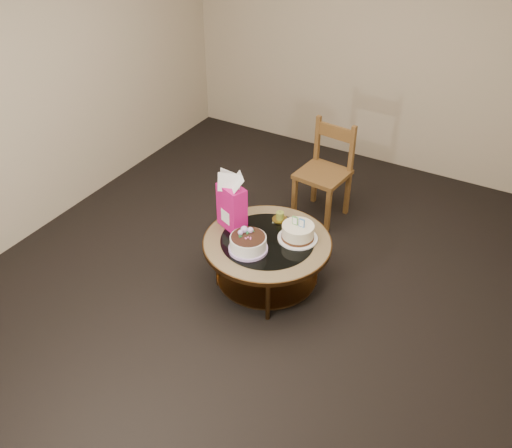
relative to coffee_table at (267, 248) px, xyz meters
The scene contains 8 objects.
ground 0.38m from the coffee_table, 164.05° to the left, with size 5.00×5.00×0.00m, color black.
room_walls 1.16m from the coffee_table, 164.05° to the left, with size 4.52×5.02×2.61m.
coffee_table is the anchor object (origin of this frame).
decorated_cake 0.24m from the coffee_table, 110.23° to the right, with size 0.30×0.30×0.18m.
cream_cake 0.28m from the coffee_table, 33.88° to the left, with size 0.32×0.32×0.20m.
gift_bag 0.46m from the coffee_table, behind, with size 0.28×0.24×0.49m.
pillar_candle 0.30m from the coffee_table, 97.61° to the left, with size 0.13×0.13×0.10m.
dining_chair 1.19m from the coffee_table, 91.94° to the left, with size 0.47×0.47×0.93m.
Camera 1 is at (1.70, -3.15, 3.14)m, focal length 40.00 mm.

